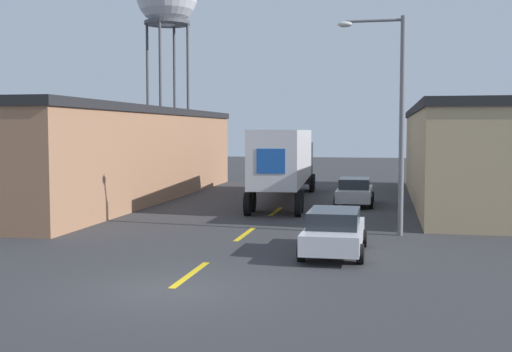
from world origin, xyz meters
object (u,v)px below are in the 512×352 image
at_px(parked_car_right_far, 355,191).
at_px(parked_car_right_near, 334,231).
at_px(street_lamp, 394,110).
at_px(semi_truck, 286,158).

height_order(parked_car_right_far, parked_car_right_near, same).
height_order(parked_car_right_near, street_lamp, street_lamp).
xyz_separation_m(semi_truck, parked_car_right_far, (3.90, -1.32, -1.65)).
xyz_separation_m(parked_car_right_near, street_lamp, (1.88, 4.18, 4.00)).
bearing_deg(parked_car_right_far, semi_truck, 161.30).
bearing_deg(semi_truck, street_lamp, -65.53).
distance_m(parked_car_right_far, parked_car_right_near, 13.78).
height_order(semi_truck, parked_car_right_near, semi_truck).
xyz_separation_m(parked_car_right_far, street_lamp, (1.88, -9.60, 4.00)).
bearing_deg(street_lamp, semi_truck, 117.89).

